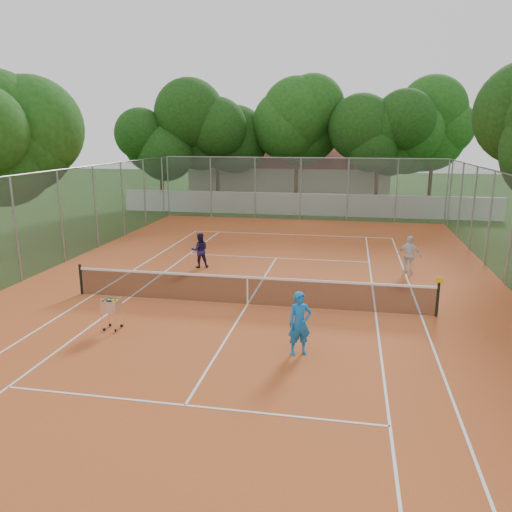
% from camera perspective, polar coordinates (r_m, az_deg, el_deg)
% --- Properties ---
extents(ground, '(120.00, 120.00, 0.00)m').
position_cam_1_polar(ground, '(16.51, -0.97, -5.61)').
color(ground, '#193C10').
rests_on(ground, ground).
extents(court_pad, '(18.00, 34.00, 0.02)m').
position_cam_1_polar(court_pad, '(16.51, -0.97, -5.58)').
color(court_pad, '#B65223').
rests_on(court_pad, ground).
extents(court_lines, '(10.98, 23.78, 0.01)m').
position_cam_1_polar(court_lines, '(16.50, -0.97, -5.54)').
color(court_lines, white).
rests_on(court_lines, court_pad).
extents(tennis_net, '(11.88, 0.10, 0.98)m').
position_cam_1_polar(tennis_net, '(16.35, -0.98, -3.93)').
color(tennis_net, black).
rests_on(tennis_net, court_pad).
extents(perimeter_fence, '(18.00, 34.00, 4.00)m').
position_cam_1_polar(perimeter_fence, '(15.96, -1.00, 1.18)').
color(perimeter_fence, slate).
rests_on(perimeter_fence, ground).
extents(boundary_wall, '(26.00, 0.30, 1.50)m').
position_cam_1_polar(boundary_wall, '(34.72, 5.40, 5.91)').
color(boundary_wall, white).
rests_on(boundary_wall, ground).
extents(clubhouse, '(16.40, 9.00, 4.40)m').
position_cam_1_polar(clubhouse, '(44.67, 4.09, 9.56)').
color(clubhouse, beige).
rests_on(clubhouse, ground).
extents(tropical_trees, '(29.00, 19.00, 10.00)m').
position_cam_1_polar(tropical_trees, '(37.38, 6.00, 12.99)').
color(tropical_trees, black).
rests_on(tropical_trees, ground).
extents(player_near, '(0.71, 0.60, 1.65)m').
position_cam_1_polar(player_near, '(12.72, 5.01, -7.68)').
color(player_near, blue).
rests_on(player_near, court_pad).
extents(player_far_left, '(0.86, 0.78, 1.46)m').
position_cam_1_polar(player_far_left, '(20.95, -6.43, 0.66)').
color(player_far_left, '#201745').
rests_on(player_far_left, court_pad).
extents(player_far_right, '(0.98, 0.65, 1.55)m').
position_cam_1_polar(player_far_right, '(20.72, 17.12, 0.10)').
color(player_far_right, silver).
rests_on(player_far_right, court_pad).
extents(ball_hopper, '(0.55, 0.55, 0.99)m').
position_cam_1_polar(ball_hopper, '(14.88, -16.14, -6.30)').
color(ball_hopper, silver).
rests_on(ball_hopper, court_pad).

